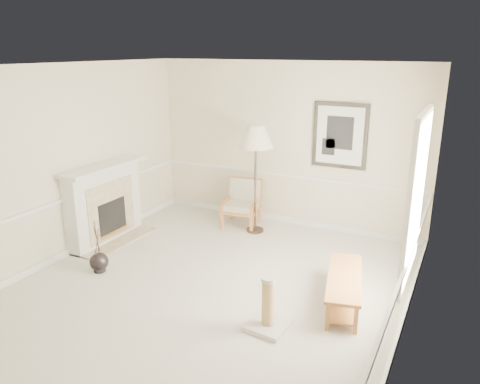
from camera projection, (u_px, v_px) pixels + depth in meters
name	position (u px, v px, depth m)	size (l,w,h in m)	color
ground	(210.00, 286.00, 6.37)	(5.50, 5.50, 0.00)	silver
room	(220.00, 151.00, 5.82)	(5.04, 5.54, 2.92)	beige
fireplace	(105.00, 204.00, 7.70)	(0.64, 1.64, 1.31)	white
floor_vase	(99.00, 262.00, 6.73)	(0.27, 0.27, 0.78)	black
armchair	(243.00, 201.00, 8.47)	(0.72, 0.76, 0.82)	#AC6B37
floor_lamp	(256.00, 139.00, 7.78)	(0.74, 0.74, 1.88)	black
bench	(344.00, 285.00, 5.84)	(0.70, 1.42, 0.39)	#AC6B37
scratching_post	(268.00, 312.00, 5.36)	(0.49, 0.49, 0.64)	beige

